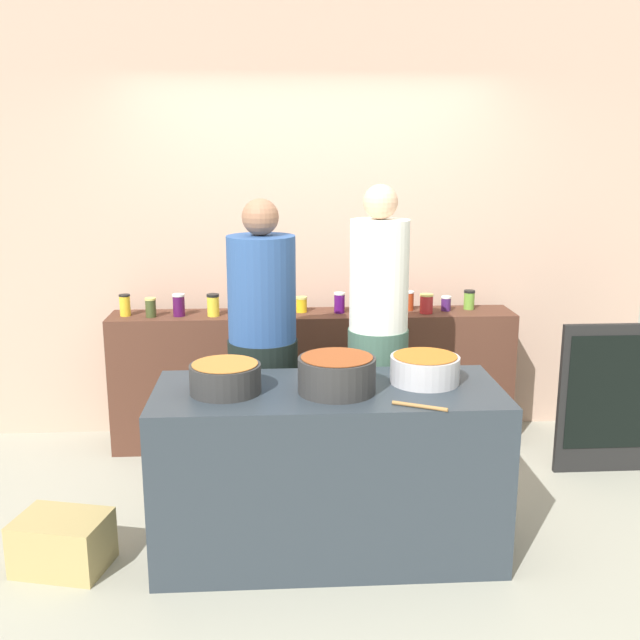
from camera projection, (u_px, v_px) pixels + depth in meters
name	position (u px, v px, depth m)	size (l,w,h in m)	color
ground	(324.00, 519.00, 4.08)	(12.00, 12.00, 0.00)	#9F9F8E
storefront_wall	(310.00, 221.00, 5.15)	(4.80, 0.12, 3.00)	tan
display_shelf	(313.00, 379.00, 5.05)	(2.70, 0.36, 0.92)	#502E21
prep_table	(328.00, 470.00, 3.69)	(1.70, 0.70, 0.86)	#2B343C
preserve_jar_0	(125.00, 305.00, 4.84)	(0.07, 0.07, 0.14)	gold
preserve_jar_1	(151.00, 307.00, 4.81)	(0.07, 0.07, 0.13)	#3C4622
preserve_jar_2	(179.00, 305.00, 4.83)	(0.08, 0.08, 0.15)	#451142
preserve_jar_3	(213.00, 305.00, 4.83)	(0.08, 0.08, 0.15)	gold
preserve_jar_4	(242.00, 306.00, 4.91)	(0.07, 0.07, 0.10)	#CA7023
preserve_jar_5	(272.00, 305.00, 4.89)	(0.08, 0.08, 0.12)	olive
preserve_jar_6	(301.00, 304.00, 4.95)	(0.08, 0.08, 0.10)	gold
preserve_jar_7	(339.00, 303.00, 4.93)	(0.07, 0.07, 0.14)	#4A105F
preserve_jar_8	(357.00, 307.00, 4.88)	(0.07, 0.07, 0.10)	#5B2645
preserve_jar_9	(375.00, 303.00, 4.90)	(0.09, 0.09, 0.14)	red
preserve_jar_10	(408.00, 301.00, 5.01)	(0.08, 0.08, 0.13)	#A53918
preserve_jar_11	(426.00, 304.00, 4.92)	(0.09, 0.09, 0.13)	#B02528
preserve_jar_12	(446.00, 303.00, 5.00)	(0.07, 0.07, 0.10)	#411E5B
preserve_jar_13	(469.00, 300.00, 5.04)	(0.08, 0.08, 0.13)	olive
cooking_pot_left	(225.00, 378.00, 3.53)	(0.34, 0.34, 0.14)	#2D2D2D
cooking_pot_center	(337.00, 375.00, 3.53)	(0.37, 0.37, 0.18)	#2D2D2D
cooking_pot_right	(425.00, 369.00, 3.68)	(0.34, 0.34, 0.14)	#B7B7BC
wooden_spoon	(420.00, 406.00, 3.33)	(0.02, 0.02, 0.26)	#9E703D
cook_with_tongs	(263.00, 369.00, 4.17)	(0.39, 0.39, 1.74)	black
cook_in_cap	(378.00, 359.00, 4.21)	(0.34, 0.34, 1.81)	#406150
bread_crate	(62.00, 543.00, 3.59)	(0.43, 0.30, 0.27)	tan
chalkboard_sign	(605.00, 398.00, 4.59)	(0.59, 0.05, 0.96)	black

